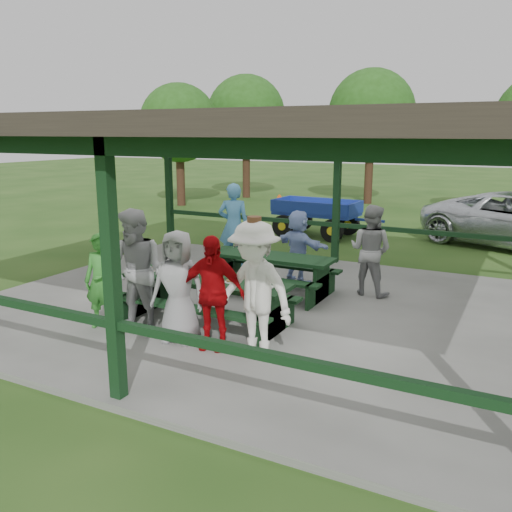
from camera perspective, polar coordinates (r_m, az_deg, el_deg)
The scene contains 18 objects.
ground at distance 9.75m, azimuth 0.79°, elevation -5.86°, with size 90.00×90.00×0.00m, color #274D18.
concrete_slab at distance 9.73m, azimuth 0.80°, elevation -5.58°, with size 10.00×8.00×0.10m, color slate.
pavilion_structure at distance 9.23m, azimuth 0.86°, elevation 13.10°, with size 10.60×8.60×3.24m.
picnic_table_near at distance 8.78m, azimuth -5.28°, elevation -4.07°, with size 2.81×1.39×0.75m.
picnic_table_far at distance 10.39m, azimuth 1.48°, elevation -1.39°, with size 2.45×1.39×0.75m.
table_setting at distance 8.66m, azimuth -4.72°, elevation -2.23°, with size 2.41×0.45×0.10m.
contestant_green at distance 8.82m, azimuth -15.98°, elevation -2.58°, with size 0.55×0.36×1.52m, color #358D2E.
contestant_grey_left at distance 8.43m, azimuth -12.44°, elevation -1.66°, with size 0.94×0.73×1.93m, color #9A9A9D.
contestant_grey_mid at distance 8.00m, azimuth -8.20°, elevation -3.21°, with size 0.82×0.53×1.67m, color gray.
contestant_red at distance 7.70m, azimuth -4.68°, elevation -3.85°, with size 0.97×0.40×1.65m, color #B3080D.
contestant_white_fedora at distance 7.34m, azimuth -0.18°, elevation -3.59°, with size 1.34×0.92×1.96m.
spectator_lblue at distance 11.14m, azimuth 4.45°, elevation 1.03°, with size 1.39×0.44×1.50m, color #8AA1D6.
spectator_blue at distance 12.28m, azimuth -2.36°, elevation 3.21°, with size 0.70×0.46×1.93m, color teal.
spectator_grey at distance 10.45m, azimuth 11.96°, elevation 0.62°, with size 0.84×0.65×1.72m, color gray.
farm_trailer at distance 16.73m, azimuth 6.40°, elevation 4.12°, with size 3.44×1.63×1.20m.
tree_far_left at distance 26.46m, azimuth -1.05°, elevation 14.63°, with size 3.70×3.70×5.77m.
tree_left at distance 24.69m, azimuth 12.07°, elevation 14.52°, with size 3.72×3.72×5.81m.
tree_edge_left at distance 23.75m, azimuth -8.12°, elevation 13.66°, with size 3.30×3.30×5.15m.
Camera 1 is at (4.13, -8.25, 3.15)m, focal length 38.00 mm.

